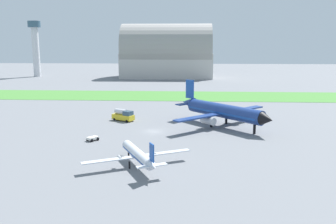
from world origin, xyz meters
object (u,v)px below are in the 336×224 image
baggage_cart_near_gate (93,138)px  control_tower (35,44)px  airplane_midfield_jet (222,111)px  fuel_truck_midfield (123,115)px  airplane_foreground_turboprop (138,154)px

baggage_cart_near_gate → control_tower: 173.28m
airplane_midfield_jet → baggage_cart_near_gate: airplane_midfield_jet is taller
fuel_truck_midfield → airplane_midfield_jet: bearing=19.2°
baggage_cart_near_gate → control_tower: size_ratio=0.08×
baggage_cart_near_gate → control_tower: control_tower is taller
baggage_cart_near_gate → airplane_foreground_turboprop: bearing=74.5°
fuel_truck_midfield → control_tower: 156.22m
fuel_truck_midfield → control_tower: (-81.13, 132.09, 19.42)m
airplane_midfield_jet → control_tower: bearing=175.9°
airplane_foreground_turboprop → control_tower: size_ratio=0.52×
control_tower → fuel_truck_midfield: bearing=-58.4°
baggage_cart_near_gate → control_tower: bearing=-116.3°
airplane_midfield_jet → control_tower: size_ratio=0.73×
airplane_midfield_jet → baggage_cart_near_gate: bearing=-104.1°
baggage_cart_near_gate → fuel_truck_midfield: (3.08, 21.26, 1.01)m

